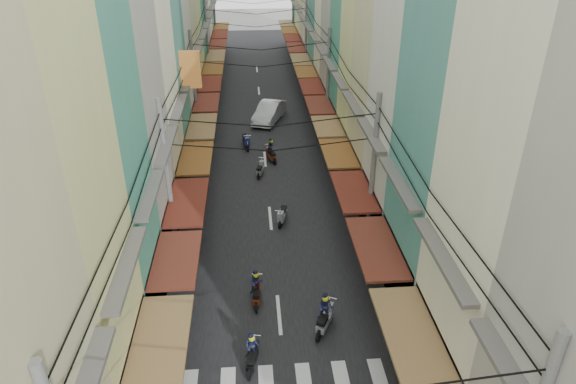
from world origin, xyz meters
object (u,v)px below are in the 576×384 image
market_umbrella (445,287)px  traffic_sign (415,276)px  bicycle (412,242)px  white_car (269,121)px

market_umbrella → traffic_sign: traffic_sign is taller
bicycle → traffic_sign: traffic_sign is taller
white_car → traffic_sign: traffic_sign is taller
traffic_sign → white_car: bearing=101.4°
white_car → market_umbrella: size_ratio=2.17×
market_umbrella → traffic_sign: bearing=141.8°
white_car → market_umbrella: market_umbrella is taller
white_car → bicycle: white_car is taller
bicycle → white_car: bearing=-1.2°
market_umbrella → bicycle: bearing=82.5°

